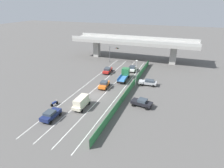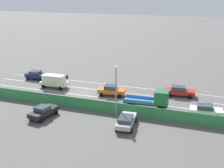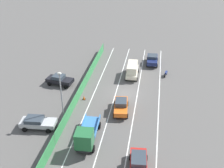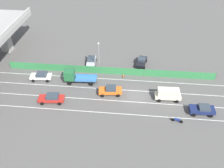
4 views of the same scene
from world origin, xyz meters
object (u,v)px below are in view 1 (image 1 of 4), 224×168
Objects in this scene: traffic_light at (113,51)px; motorcycle at (54,103)px; car_taxi_orange at (104,84)px; car_van_cream at (81,102)px; flatbed_truck_blue at (125,74)px; car_sedan_red at (108,70)px; parked_wagon_silver at (148,82)px; street_lamp at (136,71)px; traffic_cone at (124,94)px; parked_sedan_dark at (142,102)px; car_sedan_navy at (51,114)px; car_hatchback_white at (132,68)px.

motorcycle is at bearing -90.89° from traffic_light.
car_taxi_orange is 0.95× the size of car_van_cream.
car_sedan_red is at bearing 155.71° from flatbed_truck_blue.
car_taxi_orange reaches higher than car_sedan_red.
street_lamp reaches higher than parked_wagon_silver.
motorcycle is 2.95× the size of traffic_cone.
flatbed_truck_blue is 1.43× the size of parked_sedan_dark.
car_sedan_red is at bearing 145.26° from street_lamp.
car_sedan_navy is 25.33m from parked_wagon_silver.
car_sedan_red is at bearing -77.56° from traffic_light.
car_sedan_red reaches higher than car_sedan_navy.
car_hatchback_white is 0.69× the size of flatbed_truck_blue.
car_van_cream is 32.01m from traffic_light.
car_van_cream reaches higher than car_hatchback_white.
car_taxi_orange is at bearing 62.56° from motorcycle.
car_sedan_navy is at bearing -119.42° from car_van_cream.
car_taxi_orange reaches higher than parked_wagon_silver.
car_taxi_orange reaches higher than car_sedan_navy.
flatbed_truck_blue is at bearing -57.38° from traffic_light.
car_taxi_orange is 11.15m from parked_wagon_silver.
car_taxi_orange is at bearing -102.37° from car_hatchback_white.
car_sedan_red is 0.86× the size of traffic_light.
car_van_cream is 5.83m from motorcycle.
street_lamp is at bearing -140.14° from parked_wagon_silver.
car_taxi_orange reaches higher than motorcycle.
parked_sedan_dark is 0.98× the size of parked_wagon_silver.
motorcycle is at bearing 119.58° from car_sedan_navy.
traffic_cone is (-4.96, 3.74, -0.59)m from parked_sedan_dark.
flatbed_truck_blue is at bearing 120.14° from parked_sedan_dark.
parked_wagon_silver reaches higher than traffic_cone.
car_van_cream is 12.12m from parked_sedan_dark.
motorcycle is 20.24m from street_lamp.
car_sedan_navy reaches higher than traffic_cone.
traffic_light is at bearing 93.13° from car_sedan_navy.
car_hatchback_white is 0.79× the size of traffic_light.
traffic_cone is at bearing -104.87° from street_lamp.
parked_sedan_dark is 6.24m from traffic_cone.
motorcycle is 32.77m from traffic_light.
parked_sedan_dark is at bearing -68.27° from street_lamp.
traffic_light is 21.82m from street_lamp.
flatbed_truck_blue is 10.09m from traffic_cone.
car_hatchback_white reaches higher than parked_wagon_silver.
traffic_light is (-8.76, 6.35, 3.03)m from car_hatchback_white.
parked_sedan_dark is 0.80× the size of traffic_light.
motorcycle is (-2.83, -22.06, -0.45)m from car_sedan_red.
traffic_cone is at bearing 39.11° from motorcycle.
car_sedan_navy is 16.89m from traffic_cone.
traffic_light is at bearing 134.74° from parked_wagon_silver.
traffic_cone is (5.75, -2.10, -0.62)m from car_taxi_orange.
car_van_cream is (-0.42, -10.63, 0.36)m from car_taxi_orange.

